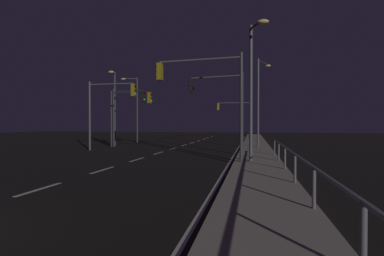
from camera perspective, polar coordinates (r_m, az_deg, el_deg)
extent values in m
plane|color=black|center=(21.69, -6.22, -4.82)|extent=(112.00, 112.00, 0.00)
cube|color=#9E937F|center=(20.62, 12.69, -4.92)|extent=(2.49, 77.00, 0.14)
cube|color=silver|center=(10.66, -27.95, -10.65)|extent=(0.14, 2.00, 0.01)
cube|color=silver|center=(13.92, -17.25, -7.93)|extent=(0.14, 2.00, 0.01)
cube|color=silver|center=(17.49, -10.83, -6.14)|extent=(0.14, 2.00, 0.01)
cube|color=silver|center=(21.21, -6.64, -4.93)|extent=(0.14, 2.00, 0.01)
cube|color=silver|center=(25.02, -3.73, -4.06)|extent=(0.14, 2.00, 0.01)
cube|color=silver|center=(28.89, -1.59, -3.42)|extent=(0.14, 2.00, 0.01)
cube|color=silver|center=(32.78, 0.04, -2.93)|extent=(0.14, 2.00, 0.01)
cube|color=silver|center=(36.70, 1.32, -2.54)|extent=(0.14, 2.00, 0.01)
cube|color=silver|center=(40.63, 2.35, -2.23)|extent=(0.14, 2.00, 0.01)
cube|color=silver|center=(44.58, 3.20, -1.97)|extent=(0.14, 2.00, 0.01)
cube|color=silver|center=(48.53, 3.91, -1.75)|extent=(0.14, 2.00, 0.01)
cube|color=silver|center=(25.63, 9.17, -3.96)|extent=(0.14, 53.00, 0.01)
cylinder|color=#4C4C51|center=(40.18, 11.29, 1.61)|extent=(0.16, 0.16, 5.18)
cylinder|color=#4C4C51|center=(40.20, 8.26, 4.96)|extent=(4.25, 0.44, 0.11)
cube|color=olive|center=(40.19, 5.21, 4.21)|extent=(0.31, 0.36, 0.95)
sphere|color=black|center=(40.21, 4.99, 4.64)|extent=(0.20, 0.20, 0.20)
sphere|color=black|center=(40.19, 4.99, 4.21)|extent=(0.20, 0.20, 0.20)
sphere|color=#19D84C|center=(40.17, 4.99, 3.79)|extent=(0.20, 0.20, 0.20)
cylinder|color=#4C4C51|center=(24.59, -19.59, 2.25)|extent=(0.16, 0.16, 5.54)
cylinder|color=#4C4C51|center=(23.89, -15.73, 8.38)|extent=(3.74, 0.14, 0.11)
cube|color=olive|center=(23.04, -11.54, 7.36)|extent=(0.28, 0.34, 0.95)
sphere|color=black|center=(23.02, -11.19, 8.12)|extent=(0.20, 0.20, 0.20)
sphere|color=black|center=(22.98, -11.18, 7.37)|extent=(0.20, 0.20, 0.20)
sphere|color=#19D84C|center=(22.95, -11.18, 6.63)|extent=(0.20, 0.20, 0.20)
cylinder|color=#38383D|center=(19.97, 9.92, 3.07)|extent=(0.16, 0.16, 5.55)
cylinder|color=#4C4C51|center=(20.64, 4.79, 10.05)|extent=(3.68, 0.66, 0.11)
cube|color=black|center=(21.13, -0.11, 8.40)|extent=(0.33, 0.38, 0.95)
sphere|color=black|center=(21.23, -0.50, 9.18)|extent=(0.20, 0.20, 0.20)
sphere|color=black|center=(21.19, -0.50, 8.38)|extent=(0.20, 0.20, 0.20)
sphere|color=#19D84C|center=(21.15, -0.50, 7.57)|extent=(0.20, 0.20, 0.20)
cylinder|color=#2D3033|center=(27.87, -15.27, 1.94)|extent=(0.16, 0.16, 5.39)
cylinder|color=#2D3033|center=(27.17, -12.59, 7.15)|extent=(3.09, 0.56, 0.11)
cube|color=black|center=(26.31, -9.72, 6.22)|extent=(0.33, 0.38, 0.95)
sphere|color=black|center=(26.26, -9.43, 6.88)|extent=(0.20, 0.20, 0.20)
sphere|color=black|center=(26.23, -9.43, 6.23)|extent=(0.20, 0.20, 0.20)
sphere|color=#19D84C|center=(26.21, -9.43, 5.58)|extent=(0.20, 0.20, 0.20)
cylinder|color=#38383D|center=(15.24, 9.73, 4.10)|extent=(0.16, 0.16, 5.71)
cylinder|color=#4C4C51|center=(16.02, 1.38, 13.35)|extent=(4.56, 0.44, 0.11)
cube|color=olive|center=(16.63, -6.39, 11.04)|extent=(0.30, 0.36, 0.95)
sphere|color=black|center=(16.74, -6.89, 12.01)|extent=(0.20, 0.20, 0.20)
sphere|color=black|center=(16.69, -6.89, 11.00)|extent=(0.20, 0.20, 0.20)
sphere|color=#19D84C|center=(16.64, -6.89, 9.98)|extent=(0.20, 0.20, 0.20)
cylinder|color=#2D3033|center=(27.95, -15.68, 1.77)|extent=(0.16, 0.16, 5.23)
cylinder|color=#2D3033|center=(27.05, -12.19, 6.84)|extent=(3.95, 0.55, 0.11)
cube|color=olive|center=(26.06, -8.41, 5.92)|extent=(0.32, 0.37, 0.95)
sphere|color=black|center=(26.02, -8.11, 6.59)|extent=(0.20, 0.20, 0.20)
sphere|color=black|center=(25.99, -8.10, 5.94)|extent=(0.20, 0.20, 0.20)
sphere|color=#19D84C|center=(25.96, -8.10, 5.28)|extent=(0.20, 0.20, 0.20)
cylinder|color=#4C4C51|center=(25.40, 12.95, 4.85)|extent=(0.18, 0.18, 7.58)
cylinder|color=#38383D|center=(26.89, 13.89, 12.45)|extent=(0.97, 2.00, 0.10)
ellipsoid|color=#F9D172|center=(27.85, 14.75, 11.82)|extent=(0.56, 0.36, 0.24)
cylinder|color=#38383D|center=(29.04, -15.02, 3.62)|extent=(0.18, 0.18, 7.15)
cylinder|color=#4C4C51|center=(28.69, -15.38, 10.55)|extent=(0.47, 1.49, 0.10)
ellipsoid|color=#F9D172|center=(27.94, -15.73, 10.61)|extent=(0.56, 0.36, 0.24)
cylinder|color=#4C4C51|center=(15.71, 11.59, 6.73)|extent=(0.18, 0.18, 7.20)
cylinder|color=#38383D|center=(15.90, 12.71, 19.42)|extent=(0.66, 1.18, 0.10)
ellipsoid|color=#F9D172|center=(15.34, 13.88, 19.73)|extent=(0.56, 0.36, 0.24)
cylinder|color=#38383D|center=(34.24, -10.80, 3.52)|extent=(0.18, 0.18, 7.55)
cylinder|color=#38383D|center=(34.51, -12.14, 9.54)|extent=(1.43, 0.89, 0.10)
ellipsoid|color=#F9D172|center=(34.42, -13.48, 9.39)|extent=(0.56, 0.36, 0.24)
cylinder|color=#59595E|center=(4.53, 30.81, -18.40)|extent=(0.09, 0.09, 0.95)
cylinder|color=#59595E|center=(7.36, 23.00, -10.91)|extent=(0.09, 0.09, 0.95)
cylinder|color=#59595E|center=(10.30, 19.71, -7.56)|extent=(0.09, 0.09, 0.95)
cylinder|color=#59595E|center=(13.27, 17.92, -5.70)|extent=(0.09, 0.09, 0.95)
cylinder|color=#59595E|center=(16.27, 16.79, -4.52)|extent=(0.09, 0.09, 0.95)
cylinder|color=#59595E|center=(19.27, 16.02, -3.70)|extent=(0.09, 0.09, 0.95)
cube|color=slate|center=(10.24, 19.73, -4.93)|extent=(0.06, 18.15, 0.06)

